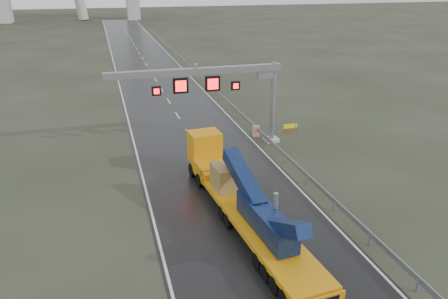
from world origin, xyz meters
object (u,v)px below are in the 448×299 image
object	(u,v)px
heavy_haul_truck	(235,189)
exit_sign_pair	(290,131)
striped_barrier	(256,131)
sign_gantry	(221,84)

from	to	relation	value
heavy_haul_truck	exit_sign_pair	xyz separation A→B (m)	(7.87, 9.31, -0.02)
exit_sign_pair	striped_barrier	xyz separation A→B (m)	(-1.85, 3.48, -1.03)
sign_gantry	heavy_haul_truck	distance (m)	12.07
sign_gantry	exit_sign_pair	bearing A→B (deg)	-17.91
striped_barrier	sign_gantry	bearing A→B (deg)	-148.91
heavy_haul_truck	exit_sign_pair	bearing A→B (deg)	45.02
heavy_haul_truck	exit_sign_pair	distance (m)	12.20
sign_gantry	exit_sign_pair	size ratio (longest dim) A/B	6.78
heavy_haul_truck	exit_sign_pair	world-z (taller)	heavy_haul_truck
sign_gantry	heavy_haul_truck	world-z (taller)	sign_gantry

